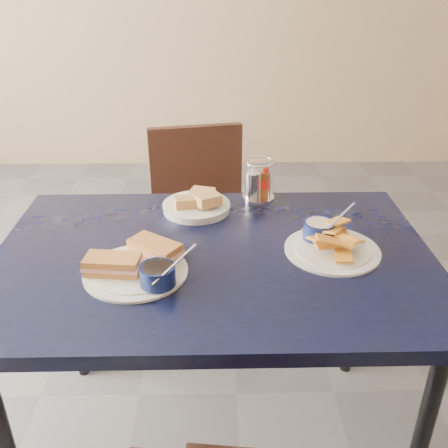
{
  "coord_description": "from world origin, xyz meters",
  "views": [
    {
      "loc": [
        -0.07,
        -1.39,
        1.47
      ],
      "look_at": [
        -0.05,
        -0.16,
        0.82
      ],
      "focal_mm": 40.0,
      "sensor_mm": 36.0,
      "label": 1
    }
  ],
  "objects_px": {
    "plantain_plate": "(328,241)",
    "condiment_caddy": "(257,182)",
    "dining_table": "(214,273)",
    "sandwich_plate": "(139,265)",
    "chair_far": "(204,213)",
    "bread_basket": "(197,205)"
  },
  "relations": [
    {
      "from": "plantain_plate",
      "to": "condiment_caddy",
      "type": "relative_size",
      "value": 1.96
    },
    {
      "from": "dining_table",
      "to": "sandwich_plate",
      "type": "xyz_separation_m",
      "value": [
        -0.19,
        -0.1,
        0.09
      ]
    },
    {
      "from": "chair_far",
      "to": "bread_basket",
      "type": "relative_size",
      "value": 3.98
    },
    {
      "from": "chair_far",
      "to": "plantain_plate",
      "type": "height_order",
      "value": "plantain_plate"
    },
    {
      "from": "bread_basket",
      "to": "condiment_caddy",
      "type": "height_order",
      "value": "condiment_caddy"
    },
    {
      "from": "chair_far",
      "to": "plantain_plate",
      "type": "bearing_deg",
      "value": -63.81
    },
    {
      "from": "dining_table",
      "to": "condiment_caddy",
      "type": "xyz_separation_m",
      "value": [
        0.15,
        0.37,
        0.12
      ]
    },
    {
      "from": "dining_table",
      "to": "bread_basket",
      "type": "relative_size",
      "value": 5.68
    },
    {
      "from": "condiment_caddy",
      "to": "bread_basket",
      "type": "bearing_deg",
      "value": -153.81
    },
    {
      "from": "bread_basket",
      "to": "chair_far",
      "type": "bearing_deg",
      "value": 89.02
    },
    {
      "from": "dining_table",
      "to": "plantain_plate",
      "type": "relative_size",
      "value": 4.61
    },
    {
      "from": "plantain_plate",
      "to": "bread_basket",
      "type": "relative_size",
      "value": 1.23
    },
    {
      "from": "plantain_plate",
      "to": "bread_basket",
      "type": "height_order",
      "value": "plantain_plate"
    },
    {
      "from": "chair_far",
      "to": "condiment_caddy",
      "type": "relative_size",
      "value": 6.31
    },
    {
      "from": "plantain_plate",
      "to": "condiment_caddy",
      "type": "bearing_deg",
      "value": 116.51
    },
    {
      "from": "chair_far",
      "to": "condiment_caddy",
      "type": "bearing_deg",
      "value": -64.1
    },
    {
      "from": "plantain_plate",
      "to": "condiment_caddy",
      "type": "xyz_separation_m",
      "value": [
        -0.17,
        0.35,
        0.04
      ]
    },
    {
      "from": "dining_table",
      "to": "plantain_plate",
      "type": "bearing_deg",
      "value": 4.0
    },
    {
      "from": "dining_table",
      "to": "condiment_caddy",
      "type": "bearing_deg",
      "value": 67.89
    },
    {
      "from": "plantain_plate",
      "to": "condiment_caddy",
      "type": "height_order",
      "value": "condiment_caddy"
    },
    {
      "from": "condiment_caddy",
      "to": "dining_table",
      "type": "bearing_deg",
      "value": -112.11
    },
    {
      "from": "dining_table",
      "to": "plantain_plate",
      "type": "distance_m",
      "value": 0.34
    }
  ]
}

